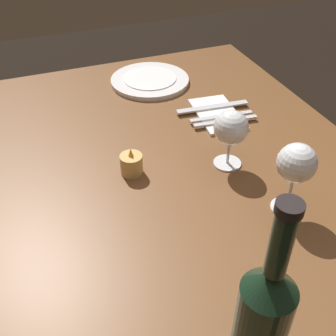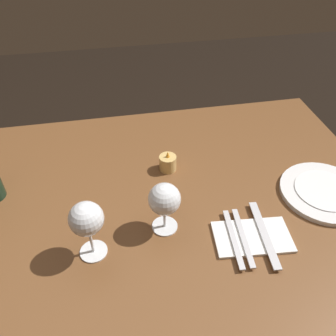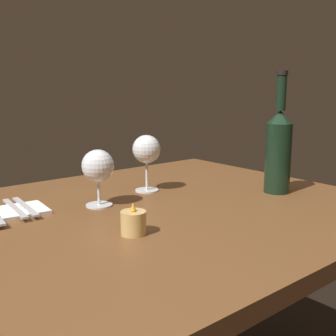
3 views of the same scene
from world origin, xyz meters
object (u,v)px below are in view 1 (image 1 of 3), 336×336
at_px(votive_candle, 132,165).
at_px(folded_napkin, 217,114).
at_px(fork_inner, 221,116).
at_px(table_knife, 213,107).
at_px(fork_outer, 226,121).
at_px(wine_bottle, 261,323).
at_px(dinner_plate, 150,80).
at_px(wine_glass_right, 296,165).
at_px(wine_glass_left, 230,128).

distance_m(votive_candle, folded_napkin, 0.34).
distance_m(fork_inner, table_knife, 0.06).
bearing_deg(fork_outer, fork_inner, 0.00).
xyz_separation_m(wine_bottle, votive_candle, (0.50, 0.02, -0.10)).
bearing_deg(wine_bottle, table_knife, -21.58).
relative_size(dinner_plate, table_knife, 1.17).
relative_size(votive_candle, fork_outer, 0.37).
relative_size(wine_glass_right, fork_outer, 0.89).
xyz_separation_m(wine_glass_left, folded_napkin, (0.20, -0.08, -0.09)).
bearing_deg(fork_outer, wine_glass_right, 174.73).
bearing_deg(wine_glass_right, wine_bottle, 138.38).
bearing_deg(wine_glass_left, wine_glass_right, -166.41).
xyz_separation_m(fork_inner, fork_outer, (-0.02, 0.00, 0.00)).
relative_size(wine_glass_left, folded_napkin, 0.71).
height_order(wine_glass_right, folded_napkin, wine_glass_right).
relative_size(votive_candle, folded_napkin, 0.34).
relative_size(wine_glass_left, wine_glass_right, 0.89).
distance_m(wine_bottle, fork_inner, 0.70).
bearing_deg(votive_candle, folded_napkin, -62.01).
relative_size(folded_napkin, fork_outer, 1.10).
relative_size(wine_bottle, folded_napkin, 1.67).
xyz_separation_m(wine_glass_right, wine_bottle, (-0.27, 0.24, 0.01)).
bearing_deg(dinner_plate, wine_glass_left, -175.83).
bearing_deg(wine_glass_left, table_knife, -17.91).
xyz_separation_m(dinner_plate, table_knife, (-0.23, -0.11, 0.00)).
height_order(wine_glass_left, folded_napkin, wine_glass_left).
bearing_deg(wine_glass_left, dinner_plate, 4.17).
xyz_separation_m(wine_glass_right, fork_inner, (0.36, -0.03, -0.11)).
xyz_separation_m(dinner_plate, folded_napkin, (-0.26, -0.11, -0.00)).
height_order(wine_bottle, folded_napkin, wine_bottle).
xyz_separation_m(wine_bottle, fork_outer, (0.61, -0.27, -0.11)).
bearing_deg(table_knife, fork_inner, 180.00).
height_order(wine_glass_left, votive_candle, wine_glass_left).
relative_size(wine_glass_right, wine_bottle, 0.48).
distance_m(wine_bottle, fork_outer, 0.68).
bearing_deg(votive_candle, table_knife, -57.69).
bearing_deg(table_knife, fork_outer, 180.00).
distance_m(wine_bottle, dinner_plate, 0.94).
xyz_separation_m(fork_outer, table_knife, (0.08, 0.00, 0.00)).
distance_m(wine_glass_right, folded_napkin, 0.41).
bearing_deg(folded_napkin, votive_candle, 117.99).
height_order(fork_inner, table_knife, same).
bearing_deg(wine_bottle, fork_outer, -24.09).
bearing_deg(folded_napkin, dinner_plate, 23.14).
bearing_deg(wine_bottle, dinner_plate, -10.14).
bearing_deg(wine_bottle, wine_glass_right, -41.62).
distance_m(fork_inner, fork_outer, 0.02).
height_order(votive_candle, dinner_plate, votive_candle).
xyz_separation_m(dinner_plate, fork_inner, (-0.28, -0.11, 0.00)).
relative_size(fork_outer, table_knife, 0.86).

